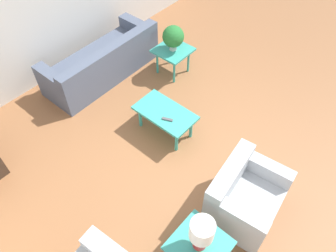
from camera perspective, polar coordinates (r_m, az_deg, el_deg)
ground_plane at (r=5.02m, az=5.00°, el=-3.43°), size 14.00×14.00×0.00m
sofa at (r=6.07m, az=-11.24°, el=10.76°), size 0.85×2.16×0.74m
armchair at (r=4.28m, az=13.06°, el=-11.91°), size 0.86×1.01×0.77m
coffee_table at (r=4.90m, az=-0.51°, el=2.03°), size 0.92×0.52×0.44m
side_table_plant at (r=5.93m, az=0.88°, el=12.68°), size 0.59×0.59×0.51m
side_table_lamp at (r=3.79m, az=5.40°, el=-20.23°), size 0.59×0.59×0.51m
potted_plant at (r=5.75m, az=0.92°, el=15.27°), size 0.37×0.37×0.45m
table_lamp at (r=3.44m, az=5.87°, el=-18.03°), size 0.26×0.26×0.49m
remote_control at (r=4.75m, az=-0.11°, el=1.17°), size 0.16×0.10×0.02m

